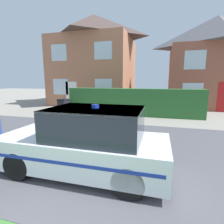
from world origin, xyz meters
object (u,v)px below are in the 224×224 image
at_px(police_car, 86,142).
at_px(wheelie_bin, 64,107).
at_px(house_left, 95,60).
at_px(house_right, 214,62).

relative_size(police_car, wheelie_bin, 3.86).
xyz_separation_m(police_car, house_left, (-4.65, 12.51, 3.39)).
height_order(police_car, wheelie_bin, police_car).
relative_size(house_right, wheelie_bin, 6.97).
bearing_deg(police_car, wheelie_bin, -55.62).
bearing_deg(house_left, house_right, 1.69).
bearing_deg(house_right, police_car, -113.79).
height_order(police_car, house_right, house_right).
xyz_separation_m(police_car, house_right, (5.65, 12.81, 2.93)).
bearing_deg(police_car, house_right, -114.44).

